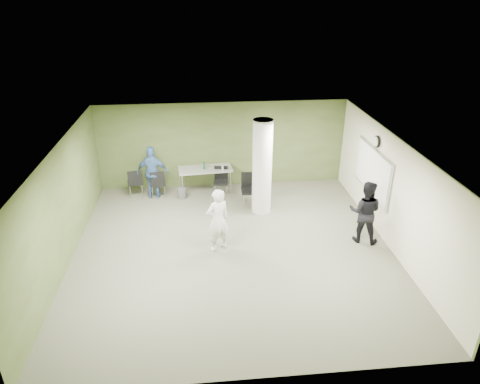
{
  "coord_description": "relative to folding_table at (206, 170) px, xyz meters",
  "views": [
    {
      "loc": [
        -0.72,
        -9.14,
        6.08
      ],
      "look_at": [
        0.27,
        1.0,
        1.14
      ],
      "focal_mm": 32.0,
      "sensor_mm": 36.0,
      "label": 1
    }
  ],
  "objects": [
    {
      "name": "column",
      "position": [
        1.59,
        -1.5,
        0.65
      ],
      "size": [
        0.56,
        0.56,
        2.8
      ],
      "primitive_type": "cylinder",
      "color": "silver",
      "rests_on": "floor"
    },
    {
      "name": "chair_back_left",
      "position": [
        -2.22,
        -0.15,
        -0.22
      ],
      "size": [
        0.54,
        0.54,
        0.92
      ],
      "rotation": [
        0.0,
        0.0,
        3.34
      ],
      "color": "black",
      "rests_on": "floor"
    },
    {
      "name": "chair_back_right",
      "position": [
        -1.51,
        -0.31,
        -0.22
      ],
      "size": [
        0.5,
        0.5,
        0.92
      ],
      "rotation": [
        0.0,
        0.0,
        3.24
      ],
      "color": "black",
      "rests_on": "floor"
    },
    {
      "name": "man_blue",
      "position": [
        -1.63,
        -0.29,
        0.09
      ],
      "size": [
        1.04,
        0.52,
        1.7
      ],
      "primitive_type": "imported",
      "rotation": [
        0.0,
        0.0,
        3.03
      ],
      "color": "#395A8F",
      "rests_on": "floor"
    },
    {
      "name": "man_black",
      "position": [
        3.99,
        -3.38,
        0.09
      ],
      "size": [
        1.01,
        0.92,
        1.69
      ],
      "primitive_type": "imported",
      "rotation": [
        0.0,
        0.0,
        2.71
      ],
      "color": "black",
      "rests_on": "floor"
    },
    {
      "name": "folding_table",
      "position": [
        0.0,
        0.0,
        0.0
      ],
      "size": [
        1.75,
        0.88,
        1.05
      ],
      "rotation": [
        0.0,
        0.0,
        0.09
      ],
      "color": "gray",
      "rests_on": "floor"
    },
    {
      "name": "wall_back",
      "position": [
        0.59,
        0.5,
        0.65
      ],
      "size": [
        8.0,
        2.8,
        0.02
      ],
      "primitive_type": "cube",
      "rotation": [
        1.57,
        0.0,
        0.0
      ],
      "color": "#435025",
      "rests_on": "floor"
    },
    {
      "name": "chair_table_left",
      "position": [
        0.48,
        -0.22,
        -0.22
      ],
      "size": [
        0.5,
        0.5,
        0.91
      ],
      "rotation": [
        0.0,
        0.0,
        -0.12
      ],
      "color": "black",
      "rests_on": "floor"
    },
    {
      "name": "woman_white",
      "position": [
        0.22,
        -3.44,
        0.09
      ],
      "size": [
        0.73,
        0.63,
        1.68
      ],
      "primitive_type": "imported",
      "rotation": [
        0.0,
        0.0,
        3.6
      ],
      "color": "silver",
      "rests_on": "floor"
    },
    {
      "name": "whiteboard",
      "position": [
        4.52,
        -2.3,
        0.75
      ],
      "size": [
        0.05,
        2.3,
        1.3
      ],
      "color": "silver",
      "rests_on": "wall_right_cream"
    },
    {
      "name": "wastebasket",
      "position": [
        -0.78,
        -0.41,
        -0.6
      ],
      "size": [
        0.28,
        0.28,
        0.32
      ],
      "primitive_type": "cylinder",
      "color": "#4C4C4C",
      "rests_on": "floor"
    },
    {
      "name": "floor",
      "position": [
        0.59,
        -3.5,
        -0.75
      ],
      "size": [
        8.0,
        8.0,
        0.0
      ],
      "primitive_type": "plane",
      "color": "#555443",
      "rests_on": "ground"
    },
    {
      "name": "wall_left",
      "position": [
        -3.41,
        -3.5,
        0.65
      ],
      "size": [
        0.02,
        8.0,
        2.8
      ],
      "primitive_type": "cube",
      "color": "#435025",
      "rests_on": "floor"
    },
    {
      "name": "wall_clock",
      "position": [
        4.52,
        -2.3,
        1.6
      ],
      "size": [
        0.06,
        0.32,
        0.32
      ],
      "color": "black",
      "rests_on": "wall_right_cream"
    },
    {
      "name": "ceiling",
      "position": [
        0.59,
        -3.5,
        2.05
      ],
      "size": [
        8.0,
        8.0,
        0.0
      ],
      "primitive_type": "plane",
      "rotation": [
        3.14,
        0.0,
        0.0
      ],
      "color": "white",
      "rests_on": "wall_back"
    },
    {
      "name": "chair_table_right",
      "position": [
        1.29,
        -1.03,
        -0.17
      ],
      "size": [
        0.51,
        0.51,
        1.0
      ],
      "rotation": [
        0.0,
        0.0,
        -0.03
      ],
      "color": "black",
      "rests_on": "floor"
    },
    {
      "name": "wall_right_cream",
      "position": [
        4.59,
        -3.5,
        0.65
      ],
      "size": [
        0.02,
        8.0,
        2.8
      ],
      "primitive_type": "cube",
      "color": "beige",
      "rests_on": "floor"
    }
  ]
}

